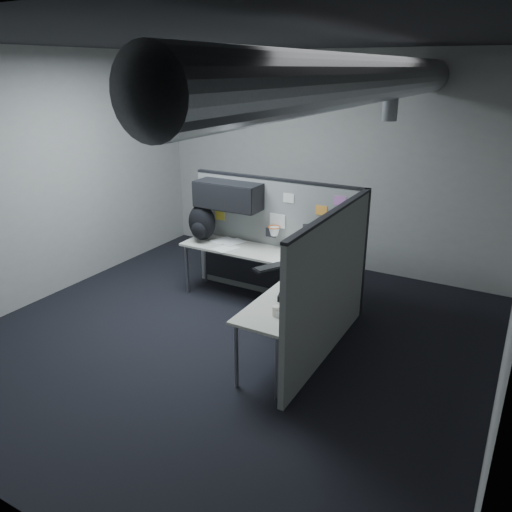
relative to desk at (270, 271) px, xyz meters
The scene contains 12 objects.
room 1.69m from the desk, 59.55° to the right, with size 5.62×5.62×3.22m.
partition_back 0.77m from the desk, 126.93° to the left, with size 2.44×0.42×1.63m.
partition_right 1.09m from the desk, 26.97° to the right, with size 0.07×2.23×1.63m.
desk is the anchor object (origin of this frame).
monitor 0.68m from the desk, 25.44° to the left, with size 0.53×0.53×0.44m.
keyboard 0.25m from the desk, 55.86° to the right, with size 0.37×0.49×0.04m.
mouse 0.68m from the desk, 36.29° to the right, with size 0.24×0.26×0.05m.
phone 1.04m from the desk, 51.70° to the right, with size 0.25×0.27×0.11m.
bottles 1.41m from the desk, 57.06° to the right, with size 0.15×0.16×0.09m.
cup 1.41m from the desk, 60.11° to the right, with size 0.07×0.07×0.10m, color silver.
papers 0.98m from the desk, 160.22° to the left, with size 0.79×0.60×0.01m.
backpack 1.30m from the desk, 166.56° to the left, with size 0.41×0.37×0.49m.
Camera 1 is at (2.76, -4.30, 2.94)m, focal length 35.00 mm.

